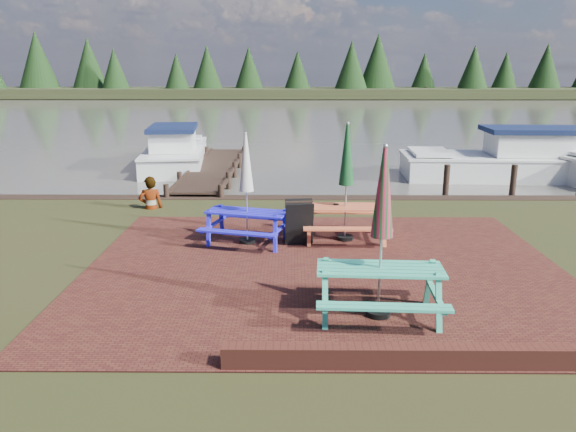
# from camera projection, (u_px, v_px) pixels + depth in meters

# --- Properties ---
(ground) EXTENTS (120.00, 120.00, 0.00)m
(ground) POSITION_uv_depth(u_px,v_px,m) (327.00, 289.00, 9.65)
(ground) COLOR black
(ground) RESTS_ON ground
(paving) EXTENTS (9.00, 7.50, 0.02)m
(paving) POSITION_uv_depth(u_px,v_px,m) (324.00, 269.00, 10.62)
(paving) COLOR #3C1613
(paving) RESTS_ON ground
(brick_wall) EXTENTS (6.21, 1.79, 0.30)m
(brick_wall) POSITION_uv_depth(u_px,v_px,m) (504.00, 350.00, 7.26)
(brick_wall) COLOR #4C1E16
(brick_wall) RESTS_ON ground
(water) EXTENTS (120.00, 60.00, 0.02)m
(water) POSITION_uv_depth(u_px,v_px,m) (300.00, 115.00, 45.41)
(water) COLOR #47443D
(water) RESTS_ON ground
(far_treeline) EXTENTS (120.00, 10.00, 8.10)m
(far_treeline) POSITION_uv_depth(u_px,v_px,m) (297.00, 71.00, 72.60)
(far_treeline) COLOR black
(far_treeline) RESTS_ON ground
(picnic_table_teal) EXTENTS (1.98, 1.78, 2.62)m
(picnic_table_teal) POSITION_uv_depth(u_px,v_px,m) (380.00, 260.00, 8.37)
(picnic_table_teal) COLOR teal
(picnic_table_teal) RESTS_ON ground
(picnic_table_red) EXTENTS (1.86, 1.66, 2.56)m
(picnic_table_red) POSITION_uv_depth(u_px,v_px,m) (346.00, 201.00, 12.17)
(picnic_table_red) COLOR #C55732
(picnic_table_red) RESTS_ON ground
(picnic_table_blue) EXTENTS (2.06, 1.92, 2.38)m
(picnic_table_blue) POSITION_uv_depth(u_px,v_px,m) (247.00, 206.00, 11.95)
(picnic_table_blue) COLOR #221CD6
(picnic_table_blue) RESTS_ON ground
(chalkboard) EXTENTS (0.62, 0.63, 0.96)m
(chalkboard) POSITION_uv_depth(u_px,v_px,m) (299.00, 222.00, 11.97)
(chalkboard) COLOR black
(chalkboard) RESTS_ON ground
(jetty) EXTENTS (1.76, 9.08, 1.00)m
(jetty) POSITION_uv_depth(u_px,v_px,m) (214.00, 168.00, 20.55)
(jetty) COLOR black
(jetty) RESTS_ON ground
(boat_jetty) EXTENTS (2.95, 6.70, 1.88)m
(boat_jetty) POSITION_uv_depth(u_px,v_px,m) (176.00, 153.00, 22.43)
(boat_jetty) COLOR silver
(boat_jetty) RESTS_ON ground
(boat_near) EXTENTS (7.56, 2.92, 2.02)m
(boat_near) POSITION_uv_depth(u_px,v_px,m) (512.00, 162.00, 20.12)
(boat_near) COLOR silver
(boat_near) RESTS_ON ground
(person) EXTENTS (0.72, 0.57, 1.75)m
(person) POSITION_uv_depth(u_px,v_px,m) (149.00, 177.00, 14.94)
(person) COLOR gray
(person) RESTS_ON ground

